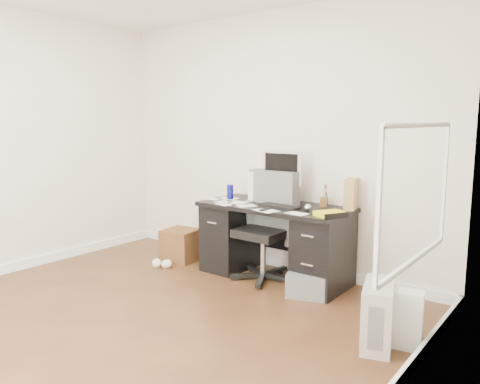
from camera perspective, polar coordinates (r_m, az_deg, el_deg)
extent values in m
plane|color=#402114|center=(3.88, -13.94, -15.55)|extent=(4.00, 4.00, 0.00)
cube|color=silver|center=(5.03, 3.67, 6.12)|extent=(4.00, 0.02, 2.70)
cube|color=silver|center=(2.32, 17.21, 2.75)|extent=(0.02, 4.00, 2.70)
cube|color=white|center=(5.23, 3.44, -8.25)|extent=(4.00, 0.03, 0.10)
cube|color=white|center=(5.47, -27.20, -8.47)|extent=(0.03, 4.00, 0.10)
cube|color=black|center=(4.64, 4.26, -1.81)|extent=(1.50, 0.70, 0.04)
cube|color=black|center=(5.04, -1.05, -5.32)|extent=(0.40, 0.60, 0.71)
cube|color=black|center=(4.46, 10.17, -7.33)|extent=(0.40, 0.60, 0.71)
cube|color=black|center=(4.97, 6.32, -4.38)|extent=(0.70, 0.03, 0.51)
cube|color=black|center=(4.50, 4.86, -1.74)|extent=(0.42, 0.18, 0.02)
sphere|color=silver|center=(4.35, 8.26, -1.88)|extent=(0.07, 0.07, 0.07)
cylinder|color=navy|center=(4.94, -1.21, 0.00)|extent=(0.08, 0.08, 0.15)
cube|color=silver|center=(4.89, 2.07, 0.81)|extent=(0.15, 0.28, 0.31)
cube|color=#9C704B|center=(4.51, 13.43, -0.20)|extent=(0.18, 0.27, 0.29)
cube|color=yellow|center=(4.15, 10.95, -2.63)|extent=(0.28, 0.30, 0.04)
cube|color=#ACA59B|center=(3.53, 16.45, -14.17)|extent=(0.33, 0.49, 0.45)
cube|color=silver|center=(3.57, 18.93, -14.34)|extent=(0.34, 0.27, 0.41)
cube|color=#532F18|center=(5.37, -7.24, -6.44)|extent=(0.41, 0.41, 0.36)
cube|color=#5E5E63|center=(4.37, 8.42, -10.98)|extent=(0.46, 0.42, 0.22)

